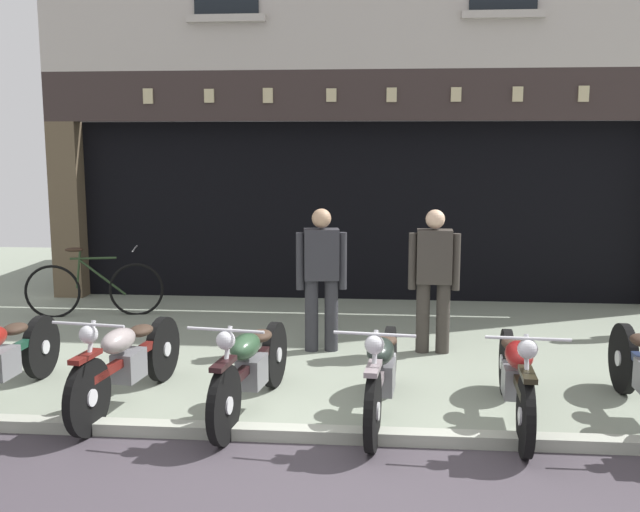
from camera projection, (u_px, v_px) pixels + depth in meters
shop_facade at (364, 178)px, 12.28m from camera, size 9.45×4.42×6.26m
motorcycle_far_left at (0, 358)px, 6.50m from camera, size 0.62×2.02×0.91m
motorcycle_left at (127, 360)px, 6.42m from camera, size 0.62×2.02×0.91m
motorcycle_center_left at (251, 366)px, 6.26m from camera, size 0.62×2.00×0.90m
motorcycle_center at (382, 371)px, 6.11m from camera, size 0.62×1.95×0.90m
motorcycle_center_right at (516, 375)px, 6.04m from camera, size 0.62×1.98×0.90m
salesman_left at (321, 273)px, 8.07m from camera, size 0.56×0.27×1.60m
shopkeeper_center at (434, 275)px, 8.00m from camera, size 0.56×0.25×1.59m
advert_board_near at (227, 195)px, 10.89m from camera, size 0.71×0.03×1.07m
leaning_bicycle at (94, 288)px, 9.76m from camera, size 1.77×0.58×0.95m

